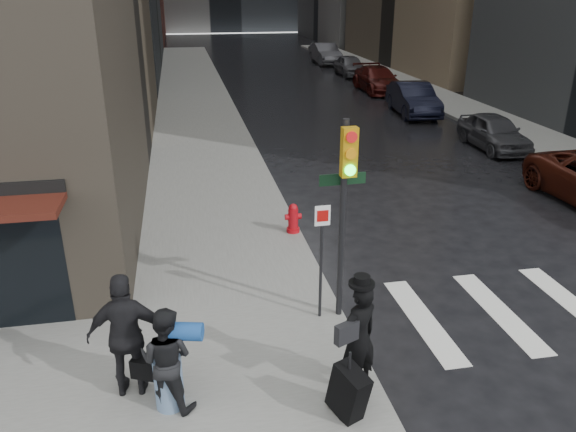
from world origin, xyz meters
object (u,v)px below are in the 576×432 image
(traffic_light, at_px, (343,196))
(fire_hydrant, at_px, (293,219))
(parked_car_5, at_px, (325,54))
(parked_car_2, at_px, (413,99))
(parked_car_3, at_px, (377,79))
(man_greycoat, at_px, (127,336))
(parked_car_1, at_px, (494,132))
(man_overcoat, at_px, (356,347))
(parked_car_4, at_px, (350,66))
(man_jeans, at_px, (166,359))

(traffic_light, distance_m, fire_hydrant, 4.53)
(parked_car_5, bearing_deg, fire_hydrant, -106.13)
(parked_car_2, distance_m, parked_car_3, 6.53)
(man_greycoat, height_order, parked_car_1, man_greycoat)
(man_overcoat, distance_m, parked_car_1, 16.09)
(man_greycoat, relative_size, parked_car_4, 0.49)
(parked_car_1, distance_m, parked_car_2, 6.54)
(man_jeans, relative_size, parked_car_2, 0.35)
(traffic_light, height_order, parked_car_1, traffic_light)
(man_greycoat, xyz_separation_m, parked_car_2, (12.30, 18.75, -0.39))
(man_overcoat, xyz_separation_m, parked_car_2, (8.97, 19.41, -0.21))
(man_jeans, bearing_deg, man_greycoat, -13.51)
(man_overcoat, bearing_deg, parked_car_1, -150.90)
(parked_car_3, bearing_deg, man_overcoat, -109.08)
(man_greycoat, xyz_separation_m, parked_car_3, (12.73, 25.26, -0.43))
(parked_car_4, distance_m, parked_car_5, 6.51)
(man_jeans, relative_size, parked_car_3, 0.33)
(man_jeans, distance_m, parked_car_5, 40.61)
(man_jeans, xyz_separation_m, fire_hydrant, (3.05, 5.89, -0.49))
(man_greycoat, bearing_deg, man_overcoat, 173.65)
(parked_car_2, relative_size, parked_car_3, 0.94)
(parked_car_3, bearing_deg, parked_car_4, 88.61)
(traffic_light, bearing_deg, man_overcoat, -101.19)
(fire_hydrant, distance_m, parked_car_2, 15.87)
(man_greycoat, bearing_deg, parked_car_1, -131.77)
(parked_car_2, distance_m, parked_car_4, 13.04)
(man_greycoat, relative_size, parked_car_5, 0.41)
(traffic_light, height_order, fire_hydrant, traffic_light)
(parked_car_2, relative_size, parked_car_5, 0.95)
(man_overcoat, distance_m, fire_hydrant, 6.16)
(fire_hydrant, distance_m, parked_car_3, 21.79)
(parked_car_2, bearing_deg, parked_car_4, 92.95)
(man_overcoat, xyz_separation_m, man_jeans, (-2.78, 0.24, -0.00))
(man_overcoat, relative_size, parked_car_5, 0.40)
(traffic_light, bearing_deg, parked_car_2, 61.38)
(parked_car_2, height_order, parked_car_5, parked_car_5)
(man_jeans, xyz_separation_m, traffic_light, (3.12, 1.88, 1.59))
(man_jeans, relative_size, parked_car_5, 0.34)
(parked_car_1, relative_size, parked_car_3, 0.79)
(traffic_light, bearing_deg, parked_car_5, 73.93)
(man_overcoat, relative_size, traffic_light, 0.53)
(parked_car_2, relative_size, parked_car_4, 1.14)
(man_overcoat, bearing_deg, parked_car_3, -134.13)
(man_greycoat, distance_m, parked_car_1, 17.82)
(fire_hydrant, bearing_deg, parked_car_5, 74.29)
(parked_car_3, relative_size, parked_car_4, 1.22)
(man_jeans, xyz_separation_m, man_greycoat, (-0.55, 0.42, 0.18))
(man_jeans, relative_size, fire_hydrant, 2.19)
(fire_hydrant, bearing_deg, parked_car_4, 70.37)
(traffic_light, bearing_deg, parked_car_4, 70.82)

